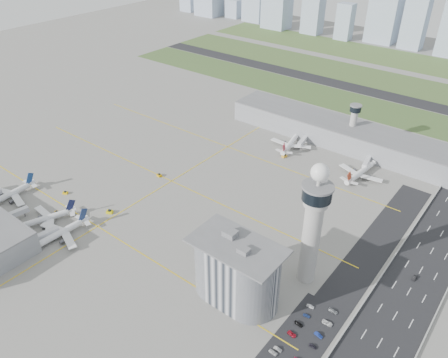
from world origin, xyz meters
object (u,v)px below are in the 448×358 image
Objects in this scene: car_lot_9 at (318,335)px; airplane_far_b at (362,169)px; jet_bridge_far_0 at (305,139)px; car_lot_10 at (327,323)px; car_lot_4 at (307,316)px; jet_bridge_far_1 at (368,160)px; tug_3 at (159,175)px; tug_5 at (353,170)px; tug_2 at (110,212)px; car_lot_1 at (278,349)px; airplane_near_b at (43,216)px; car_lot_8 at (313,346)px; car_hw_1 at (415,278)px; control_tower at (313,221)px; car_lot_2 at (292,334)px; secondary_tower at (353,122)px; admin_building at (236,271)px; airplane_near_a at (6,193)px; car_lot_11 at (333,311)px; car_lot_5 at (310,306)px; tug_1 at (57,212)px; airplane_far_a at (291,140)px; car_lot_0 at (273,352)px; airplane_near_c at (57,231)px; car_lot_3 at (299,324)px; tug_0 at (65,193)px; tug_4 at (284,156)px; jet_bridge_near_1 at (4,220)px; jet_bridge_near_2 at (34,242)px.

airplane_far_b is at bearing 26.18° from car_lot_9.
jet_bridge_far_0 is 3.00× the size of car_lot_10.
jet_bridge_far_1 is at bearing 4.44° from car_lot_4.
tug_3 is 131.04m from tug_5.
car_lot_1 is at bearing -125.15° from tug_2.
car_lot_8 is at bearing 118.36° from airplane_near_b.
tug_5 is 0.85× the size of car_lot_9.
tug_5 reaches higher than car_hw_1.
control_tower is 20.02× the size of tug_3.
control_tower reaches higher than car_lot_2.
secondary_tower is 184.28m from car_lot_2.
admin_building is 1.12× the size of airplane_near_a.
airplane_near_b is 149.90m from car_lot_1.
car_lot_11 is (142.79, -32.47, -0.32)m from tug_3.
secondary_tower reaches higher than car_lot_8.
car_lot_5 is (34.20, -121.95, -0.39)m from tug_5.
car_lot_9 is at bearing -117.78° from tug_2.
car_lot_11 is (161.05, 33.76, -0.19)m from tug_1.
airplane_far_a is 179.58m from car_lot_0.
car_lot_10 is (197.46, 36.51, -4.62)m from airplane_near_a.
airplane_near_c is (-78.11, -199.52, -13.54)m from secondary_tower.
airplane_far_b is 143.34m from car_lot_8.
car_lot_2 is (128.55, -7.73, -0.49)m from tug_2.
car_lot_3 is at bearing -161.96° from airplane_far_b.
admin_building is 45.19m from car_lot_10.
tug_0 is 0.77× the size of car_lot_0.
car_lot_10 is at bearing -68.53° from secondary_tower.
secondary_tower is 9.90× the size of tug_3.
airplane_near_b is 13.11× the size of tug_1.
airplane_far_a is 9.57× the size of car_lot_0.
tug_4 is 152.29m from car_lot_9.
airplane_near_a is 195.32m from airplane_far_a.
car_lot_0 is at bearing -71.98° from jet_bridge_near_1.
airplane_near_c is 192.24m from airplane_far_b.
airplane_near_c is 10.61× the size of car_lot_1.
jet_bridge_far_0 is (-70.00, 124.00, -32.19)m from control_tower.
airplane_near_a is 33.96m from tug_0.
airplane_near_b is at bearing 104.57° from car_lot_3.
jet_bridge_near_1 is at bearing 169.23° from tug_3.
airplane_far_a reaches higher than car_lot_2.
car_lot_0 is (85.93, -157.62, -4.52)m from airplane_far_a.
jet_bridge_near_2 is (30.00, 0.00, 0.00)m from jet_bridge_near_1.
tug_5 is at bearing -26.82° from jet_bridge_near_1.
tug_5 is 138.21m from car_lot_3.
control_tower is at bearing 104.81° from airplane_near_a.
airplane_near_c is 12.59× the size of tug_0.
car_lot_5 is at bearing 8.09° from car_lot_3.
airplane_near_a reaches higher than jet_bridge_near_1.
airplane_near_c is 11.70× the size of car_lot_4.
airplane_near_a is 199.46m from car_lot_8.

